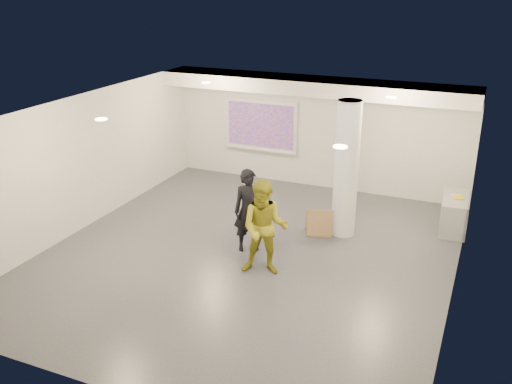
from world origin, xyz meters
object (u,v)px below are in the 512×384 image
at_px(credenza, 454,213).
at_px(man, 265,228).
at_px(woman, 249,210).
at_px(column, 346,170).
at_px(projection_screen, 261,126).

bearing_deg(credenza, man, -136.19).
height_order(woman, man, man).
xyz_separation_m(column, woman, (-1.60, -1.53, -0.62)).
distance_m(column, credenza, 2.76).
relative_size(column, credenza, 2.27).
bearing_deg(projection_screen, man, -66.38).
xyz_separation_m(projection_screen, woman, (1.50, -4.19, -0.65)).
height_order(credenza, woman, woman).
relative_size(column, man, 1.60).
xyz_separation_m(column, credenza, (2.22, 1.21, -1.11)).
distance_m(column, man, 2.57).
bearing_deg(woman, credenza, 2.30).
height_order(column, woman, column).
bearing_deg(credenza, projection_screen, 160.21).
bearing_deg(projection_screen, column, -40.56).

